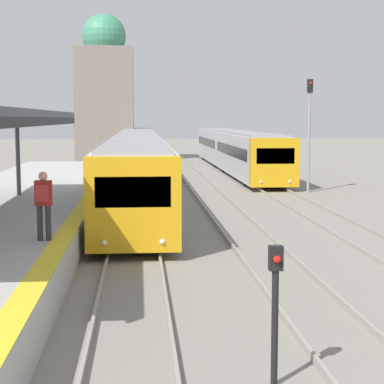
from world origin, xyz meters
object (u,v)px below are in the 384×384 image
object	(u,v)px
train_near	(137,154)
signal_post_near	(275,301)
person_on_platform	(43,200)
signal_mast_far	(309,123)
train_far	(233,148)

from	to	relation	value
train_near	signal_post_near	world-z (taller)	train_near
person_on_platform	train_near	world-z (taller)	train_near
person_on_platform	signal_mast_far	distance (m)	21.16
signal_mast_far	train_far	bearing A→B (deg)	96.65
train_near	train_far	bearing A→B (deg)	48.11
person_on_platform	train_near	xyz separation A→B (m)	(2.12, 24.91, -0.30)
train_near	signal_mast_far	bearing A→B (deg)	-37.77
signal_mast_far	person_on_platform	bearing A→B (deg)	-122.13
person_on_platform	signal_mast_far	xyz separation A→B (m)	(11.22, 17.86, 1.71)
person_on_platform	train_near	size ratio (longest dim) A/B	0.04
train_far	signal_post_near	bearing A→B (deg)	-97.48
train_near	train_far	world-z (taller)	train_near
signal_post_near	signal_mast_far	distance (m)	25.48
person_on_platform	train_near	bearing A→B (deg)	85.15
train_near	train_far	size ratio (longest dim) A/B	1.53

